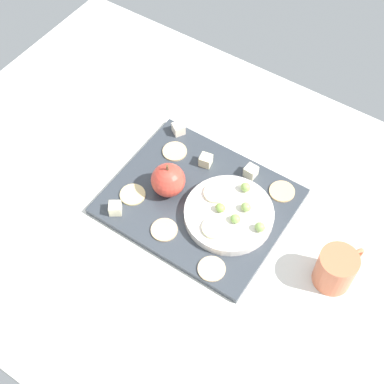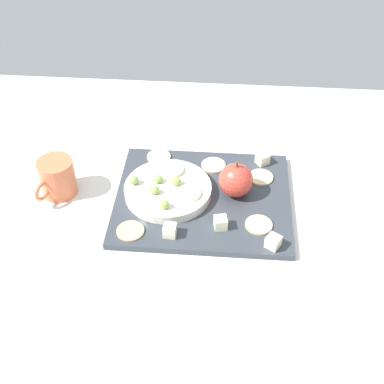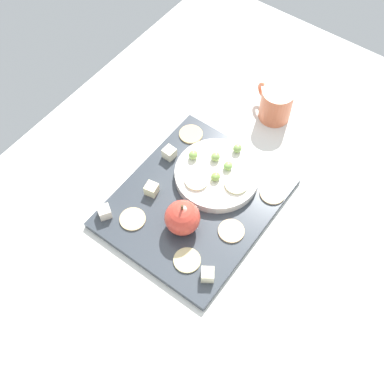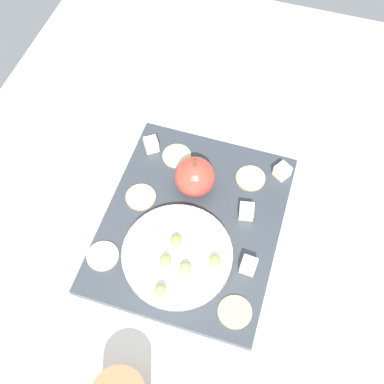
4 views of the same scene
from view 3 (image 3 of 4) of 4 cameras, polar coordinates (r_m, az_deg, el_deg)
The scene contains 22 objects.
table at distance 99.94cm, azimuth 1.76°, elevation -2.33°, with size 122.93×87.05×3.62cm, color silver.
platter at distance 98.20cm, azimuth 0.43°, elevation -1.15°, with size 34.64×28.76×1.37cm, color #343B42.
serving_dish at distance 99.90cm, azimuth 2.94°, elevation 2.04°, with size 17.39×17.39×1.91cm, color white.
apple_whole at distance 91.68cm, azimuth -1.14°, elevation -3.04°, with size 6.82×6.82×6.82cm, color #CF3F31.
apple_stem at distance 88.20cm, azimuth -1.18°, elevation -1.78°, with size 0.50×0.50×1.20cm, color brown.
cheese_cube_0 at distance 96.37cm, azimuth -10.20°, elevation -2.32°, with size 2.35×2.35×2.35cm, color #F1E0C9.
cheese_cube_1 at distance 102.79cm, azimuth -2.67°, elevation 4.58°, with size 2.35×2.35×2.35cm, color #EDE7C5.
cheese_cube_2 at distance 89.18cm, azimuth 1.83°, elevation -9.63°, with size 2.35×2.35×2.35cm, color #F9EEC1.
cheese_cube_3 at distance 97.92cm, azimuth -4.76°, elevation 0.34°, with size 2.35×2.35×2.35cm, color #F9F3BD.
cracker_0 at distance 91.31cm, azimuth -0.58°, elevation -7.99°, with size 5.14×5.14×0.40cm, color beige.
cracker_1 at distance 94.27cm, azimuth 4.62°, elevation -4.57°, with size 5.14×5.14×0.40cm, color #DFB888.
cracker_2 at distance 95.90cm, azimuth -6.96°, elevation -3.17°, with size 5.14×5.14×0.40cm, color #DAB985.
cracker_3 at distance 107.03cm, azimuth -0.12°, elevation 6.78°, with size 5.14×5.14×0.40cm, color #DFB67B.
cracker_4 at distance 99.50cm, azimuth 9.40°, elevation -0.18°, with size 5.14×5.14×0.40cm, color #DCB98E.
grape_0 at distance 101.75cm, azimuth 5.34°, elevation 5.10°, with size 2.00×1.80×1.88cm, color #88AB58.
grape_1 at distance 97.46cm, azimuth 2.78°, elevation 1.80°, with size 2.00×1.80×1.64cm, color #88B14F.
grape_2 at distance 99.12cm, azimuth 4.24°, elevation 3.07°, with size 2.00×1.80×1.64cm, color #89BA57.
grape_3 at distance 100.21cm, azimuth 2.76°, elevation 4.15°, with size 2.00×1.80×1.78cm, color #90B35C.
grape_4 at distance 100.30cm, azimuth 0.14°, elevation 4.35°, with size 2.00×1.80×1.88cm, color #8FBA58.
apple_slice_0 at distance 97.38cm, azimuth 5.20°, elevation 0.91°, with size 4.71×4.71×0.60cm, color beige.
apple_slice_1 at distance 97.45cm, azimuth 0.53°, elevation 1.33°, with size 4.71×4.71×0.60cm, color beige.
cup at distance 111.12cm, azimuth 9.76°, elevation 10.12°, with size 7.10×9.92×7.84cm.
Camera 3 is at (-41.63, -26.96, 88.57)cm, focal length 45.59 mm.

